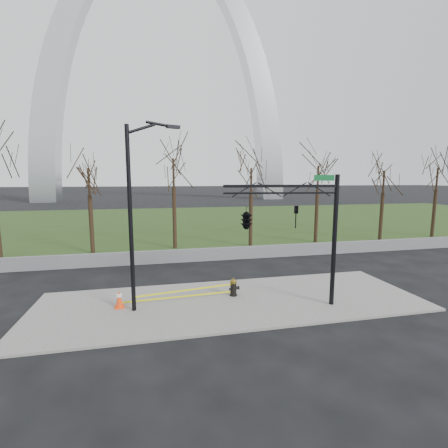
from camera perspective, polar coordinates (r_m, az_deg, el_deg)
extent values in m
plane|color=black|center=(15.53, 1.48, -13.87)|extent=(500.00, 500.00, 0.00)
cube|color=slate|center=(15.51, 1.48, -13.70)|extent=(18.00, 6.00, 0.10)
cube|color=#253D16|center=(44.49, -7.89, 0.53)|extent=(120.00, 40.00, 0.06)
cube|color=#59595B|center=(22.88, -3.38, -5.47)|extent=(60.00, 0.30, 0.90)
cylinder|color=black|center=(16.10, 1.69, -12.55)|extent=(0.37, 0.37, 0.06)
cylinder|color=black|center=(16.00, 1.69, -11.58)|extent=(0.28, 0.28, 0.65)
cylinder|color=black|center=(16.05, 2.48, -11.32)|extent=(0.22, 0.18, 0.17)
cylinder|color=black|center=(15.95, 1.13, -11.56)|extent=(0.11, 0.11, 0.11)
cylinder|color=brown|center=(15.89, 1.70, -10.41)|extent=(0.32, 0.32, 0.06)
ellipsoid|color=brown|center=(15.87, 1.70, -10.19)|extent=(0.30, 0.30, 0.23)
cylinder|color=brown|center=(15.83, 1.70, -9.74)|extent=(0.06, 0.06, 0.09)
cube|color=#FF3F0D|center=(15.45, -18.17, -13.92)|extent=(0.48, 0.48, 0.05)
cone|color=#FF3F0D|center=(15.30, -18.24, -12.53)|extent=(0.32, 0.32, 0.76)
cylinder|color=white|center=(15.26, -18.26, -12.04)|extent=(0.24, 0.24, 0.11)
cylinder|color=black|center=(13.99, -16.37, 0.34)|extent=(0.18, 0.18, 8.00)
cylinder|color=black|center=(14.16, -14.77, 16.12)|extent=(1.24, 0.50, 0.56)
cylinder|color=black|center=(14.46, -11.41, 17.06)|extent=(1.18, 0.48, 0.22)
cube|color=black|center=(14.66, -9.09, 16.79)|extent=(0.64, 0.39, 0.14)
cylinder|color=black|center=(15.11, 19.11, -3.07)|extent=(0.20, 0.20, 6.00)
cube|color=black|center=(13.97, 10.18, 6.70)|extent=(4.98, 0.70, 0.12)
cube|color=black|center=(13.98, 10.15, 5.47)|extent=(4.98, 0.66, 0.08)
cube|color=#0C5926|center=(14.60, 17.48, 7.89)|extent=(0.90, 0.14, 0.25)
imported|color=black|center=(14.27, 12.75, 1.22)|extent=(0.19, 0.22, 1.00)
imported|color=black|center=(13.73, 4.01, 1.14)|extent=(0.81, 2.53, 1.00)
cube|color=yellow|center=(15.17, -6.72, -11.67)|extent=(4.68, 0.77, 0.08)
cube|color=yellow|center=(15.48, -8.02, -12.77)|extent=(5.34, 0.34, 0.08)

